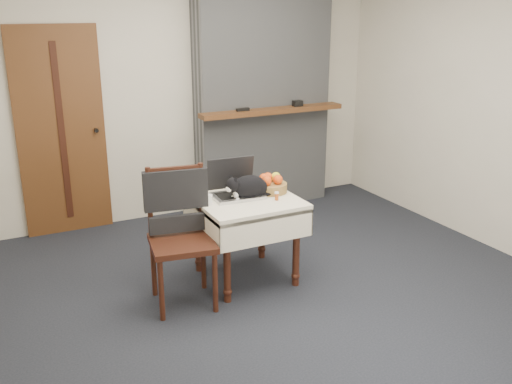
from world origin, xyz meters
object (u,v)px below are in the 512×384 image
laptop (234,186)px  pill_bottle (277,196)px  side_table (246,211)px  chair (179,217)px  fruit_basket (271,185)px  cream_jar (208,200)px  door (61,132)px  cat (249,187)px

laptop → pill_bottle: (0.24, -0.27, -0.04)m
side_table → chair: chair is taller
laptop → pill_bottle: bearing=-44.1°
side_table → laptop: size_ratio=1.87×
fruit_basket → cream_jar: bearing=-173.8°
door → fruit_basket: (1.37, -1.70, -0.24)m
side_table → pill_bottle: (0.19, -0.16, 0.15)m
cream_jar → pill_bottle: bearing=-15.4°
laptop → side_table: bearing=-62.5°
door → laptop: size_ratio=4.80×
cream_jar → pill_bottle: 0.54m
door → laptop: 1.97m
laptop → cream_jar: laptop is taller
door → pill_bottle: (1.31, -1.91, -0.26)m
side_table → cat: bearing=-28.0°
cat → fruit_basket: size_ratio=1.68×
laptop → chair: size_ratio=0.40×
pill_bottle → fruit_basket: 0.22m
cream_jar → fruit_basket: bearing=6.2°
laptop → cream_jar: 0.31m
cream_jar → chair: 0.28m
pill_bottle → door: bearing=124.5°
side_table → pill_bottle: bearing=-39.4°
cat → chair: size_ratio=0.43×
fruit_basket → side_table: bearing=-169.5°
cat → door: bearing=115.1°
side_table → door: bearing=122.5°
cat → cream_jar: cat is taller
laptop → cat: (0.07, -0.12, 0.02)m
pill_bottle → chair: (-0.78, 0.09, -0.07)m
door → cat: (1.14, -1.76, -0.21)m
side_table → cream_jar: size_ratio=9.88×
cat → chair: bearing=177.5°
side_table → cream_jar: (-0.33, -0.02, 0.15)m
side_table → pill_bottle: pill_bottle is taller
door → chair: bearing=-73.8°
cream_jar → door: bearing=114.1°
cat → cream_jar: (-0.35, -0.00, -0.05)m
laptop → cat: bearing=-55.0°
cat → fruit_basket: cat is taller
laptop → cat: laptop is taller
laptop → fruit_basket: 0.30m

